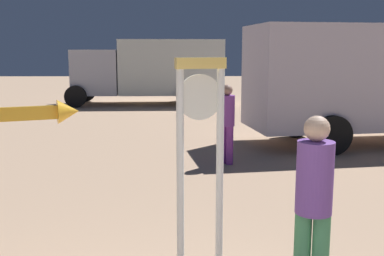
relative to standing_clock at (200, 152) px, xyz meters
The scene contains 6 objects.
standing_clock is the anchor object (origin of this frame).
arrow_sign 1.91m from the standing_clock, 168.04° to the left, with size 1.10×0.55×2.01m.
person_near_clock 1.13m from the standing_clock, ahead, with size 0.34×0.34×1.76m.
person_distant 5.20m from the standing_clock, 81.89° to the left, with size 0.31×0.31×1.64m.
box_truck_near 8.54m from the standing_clock, 57.86° to the left, with size 6.95×3.24×2.93m.
box_truck_far 16.06m from the standing_clock, 95.48° to the left, with size 6.68×2.65×2.78m.
Camera 1 is at (-0.10, -2.12, 2.33)m, focal length 43.13 mm.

